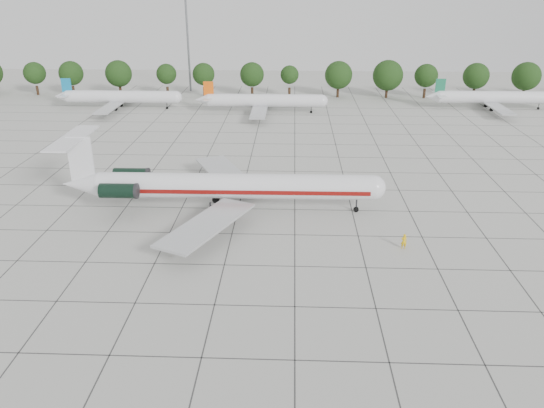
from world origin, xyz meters
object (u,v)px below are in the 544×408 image
object	(u,v)px
bg_airliner_b	(121,97)
bg_airliner_c	(264,101)
bg_airliner_d	(493,97)
floodlight_mast	(188,40)
main_airliner	(217,185)
ground_crew	(404,241)

from	to	relation	value
bg_airliner_b	bg_airliner_c	xyz separation A→B (m)	(35.69, -2.89, 0.00)
bg_airliner_c	bg_airliner_d	xyz separation A→B (m)	(56.36, 6.00, 0.00)
bg_airliner_d	floodlight_mast	size ratio (longest dim) A/B	1.11
bg_airliner_b	bg_airliner_d	size ratio (longest dim) A/B	1.00
main_airliner	floodlight_mast	xyz separation A→B (m)	(-19.26, 84.62, 10.58)
floodlight_mast	bg_airliner_d	bearing A→B (deg)	-14.12
bg_airliner_c	floodlight_mast	world-z (taller)	floodlight_mast
main_airliner	ground_crew	xyz separation A→B (m)	(23.78, -10.55, -2.74)
main_airliner	floodlight_mast	bearing A→B (deg)	102.34
main_airliner	ground_crew	size ratio (longest dim) A/B	23.20
bg_airliner_d	ground_crew	bearing A→B (deg)	-115.46
main_airliner	ground_crew	distance (m)	26.16
main_airliner	ground_crew	world-z (taller)	main_airliner
floodlight_mast	bg_airliner_c	bearing A→B (deg)	-48.91
ground_crew	bg_airliner_b	size ratio (longest dim) A/B	0.07
bg_airliner_b	bg_airliner_d	distance (m)	92.10
bg_airliner_c	floodlight_mast	xyz separation A→B (m)	(-22.55, 25.86, 11.37)
bg_airliner_c	ground_crew	bearing A→B (deg)	-73.52
ground_crew	bg_airliner_c	bearing A→B (deg)	-70.26
main_airliner	bg_airliner_b	size ratio (longest dim) A/B	1.58
main_airliner	bg_airliner_b	distance (m)	69.66
bg_airliner_d	floodlight_mast	world-z (taller)	floodlight_mast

